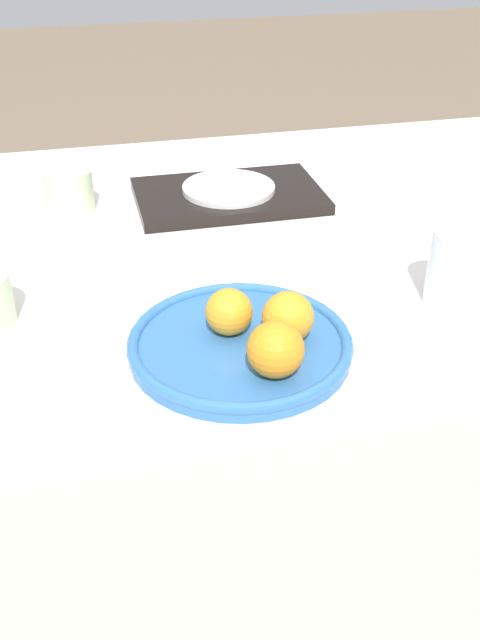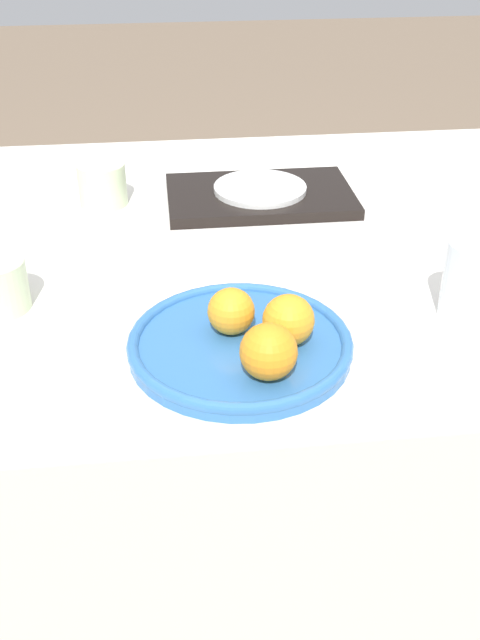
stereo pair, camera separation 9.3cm
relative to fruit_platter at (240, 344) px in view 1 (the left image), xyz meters
name	(u,v)px [view 1 (the left image)]	position (x,y,z in m)	size (l,w,h in m)	color
ground_plane	(277,536)	(0.16, 0.33, -0.76)	(12.00, 12.00, 0.00)	#7A6651
table	(282,405)	(0.16, 0.33, -0.39)	(1.32, 1.04, 0.75)	silver
fruit_platter	(240,344)	(0.00, 0.00, 0.00)	(0.29, 0.29, 0.03)	#336BAD
orange_0	(229,312)	(-0.01, 0.03, 0.04)	(0.06, 0.06, 0.06)	orange
orange_1	(276,350)	(0.02, -0.08, 0.04)	(0.07, 0.07, 0.07)	orange
orange_2	(288,317)	(0.06, -0.01, 0.04)	(0.07, 0.07, 0.07)	orange
water_glass	(456,268)	(0.32, 0.05, 0.04)	(0.08, 0.08, 0.11)	silver
serving_tray	(229,196)	(0.09, 0.49, 0.00)	(0.34, 0.22, 0.02)	black
side_plate	(229,188)	(0.09, 0.49, 0.01)	(0.17, 0.17, 0.01)	silver
cup_0	(69,191)	(-0.19, 0.51, 0.03)	(0.09, 0.09, 0.08)	beige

